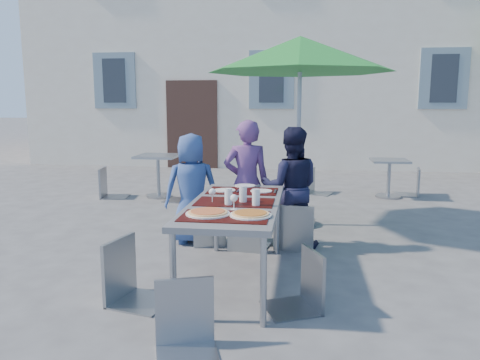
# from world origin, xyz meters

# --- Properties ---
(ground) EXTENTS (90.00, 90.00, 0.00)m
(ground) POSITION_xyz_m (0.00, 0.00, 0.00)
(ground) COLOR #4A4A4D
(ground) RESTS_ON ground
(building) EXTENTS (13.60, 8.20, 11.10)m
(building) POSITION_xyz_m (-0.00, 11.50, 4.85)
(building) COLOR beige
(building) RESTS_ON ground
(dining_table) EXTENTS (0.80, 1.85, 0.76)m
(dining_table) POSITION_xyz_m (0.21, -0.02, 0.70)
(dining_table) COLOR #46474C
(dining_table) RESTS_ON ground
(pizza_near_left) EXTENTS (0.36, 0.36, 0.03)m
(pizza_near_left) POSITION_xyz_m (0.06, -0.52, 0.77)
(pizza_near_left) COLOR white
(pizza_near_left) RESTS_ON dining_table
(pizza_near_right) EXTENTS (0.34, 0.34, 0.03)m
(pizza_near_right) POSITION_xyz_m (0.41, -0.53, 0.77)
(pizza_near_right) COLOR white
(pizza_near_right) RESTS_ON dining_table
(glassware) EXTENTS (0.47, 0.36, 0.15)m
(glassware) POSITION_xyz_m (0.25, -0.11, 0.83)
(glassware) COLOR silver
(glassware) RESTS_ON dining_table
(place_settings) EXTENTS (0.64, 0.51, 0.01)m
(place_settings) POSITION_xyz_m (0.21, 0.61, 0.76)
(place_settings) COLOR white
(place_settings) RESTS_ON dining_table
(child_0) EXTENTS (0.74, 0.60, 1.30)m
(child_0) POSITION_xyz_m (-0.48, 1.14, 0.65)
(child_0) COLOR #334E8E
(child_0) RESTS_ON ground
(child_1) EXTENTS (0.60, 0.47, 1.46)m
(child_1) POSITION_xyz_m (0.17, 1.18, 0.73)
(child_1) COLOR #623975
(child_1) RESTS_ON ground
(child_2) EXTENTS (0.69, 0.42, 1.38)m
(child_2) POSITION_xyz_m (0.68, 1.13, 0.69)
(child_2) COLOR black
(child_2) RESTS_ON ground
(chair_0) EXTENTS (0.47, 0.48, 0.85)m
(chair_0) POSITION_xyz_m (-0.26, 1.05, 0.49)
(chair_0) COLOR #92999E
(chair_0) RESTS_ON ground
(chair_1) EXTENTS (0.47, 0.47, 0.93)m
(chair_1) POSITION_xyz_m (0.21, 0.93, 0.54)
(chair_1) COLOR #939A9E
(chair_1) RESTS_ON ground
(chair_2) EXTENTS (0.52, 0.53, 1.01)m
(chair_2) POSITION_xyz_m (0.74, 1.02, 0.60)
(chair_2) COLOR gray
(chair_2) RESTS_ON ground
(chair_3) EXTENTS (0.54, 0.53, 1.01)m
(chair_3) POSITION_xyz_m (-0.59, -0.58, 0.59)
(chair_3) COLOR #8F949A
(chair_3) RESTS_ON ground
(chair_4) EXTENTS (0.53, 0.53, 0.91)m
(chair_4) POSITION_xyz_m (0.82, -0.52, 0.53)
(chair_4) COLOR gray
(chair_4) RESTS_ON ground
(chair_5) EXTENTS (0.51, 0.51, 0.91)m
(chair_5) POSITION_xyz_m (0.07, -1.31, 0.53)
(chair_5) COLOR gray
(chair_5) RESTS_ON ground
(patio_umbrella) EXTENTS (2.44, 2.44, 2.49)m
(patio_umbrella) POSITION_xyz_m (0.74, 2.13, 2.24)
(patio_umbrella) COLOR #97999E
(patio_umbrella) RESTS_ON ground
(cafe_table_0) EXTENTS (0.70, 0.70, 0.75)m
(cafe_table_0) POSITION_xyz_m (-1.70, 3.70, 0.51)
(cafe_table_0) COLOR #97999E
(cafe_table_0) RESTS_ON ground
(bg_chair_l_0) EXTENTS (0.51, 0.50, 0.99)m
(bg_chair_l_0) POSITION_xyz_m (-2.56, 3.57, 0.58)
(bg_chair_l_0) COLOR gray
(bg_chair_l_0) RESTS_ON ground
(bg_chair_r_0) EXTENTS (0.52, 0.51, 1.00)m
(bg_chair_r_0) POSITION_xyz_m (-1.17, 3.42, 0.59)
(bg_chair_r_0) COLOR gray
(bg_chair_r_0) RESTS_ON ground
(cafe_table_1) EXTENTS (0.63, 0.63, 0.67)m
(cafe_table_1) POSITION_xyz_m (2.30, 4.22, 0.43)
(cafe_table_1) COLOR #97999E
(cafe_table_1) RESTS_ON ground
(bg_chair_l_1) EXTENTS (0.51, 0.50, 0.88)m
(bg_chair_l_1) POSITION_xyz_m (1.04, 4.40, 0.51)
(bg_chair_l_1) COLOR gray
(bg_chair_l_1) RESTS_ON ground
(bg_chair_r_1) EXTENTS (0.48, 0.48, 0.94)m
(bg_chair_r_1) POSITION_xyz_m (2.76, 4.47, 0.55)
(bg_chair_r_1) COLOR gray
(bg_chair_r_1) RESTS_ON ground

